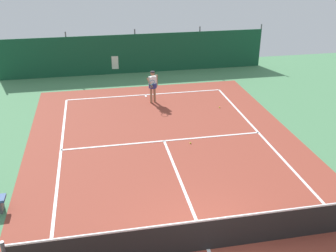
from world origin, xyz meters
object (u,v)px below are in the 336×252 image
Objects in this scene: tennis_net at (209,234)px; parked_car at (106,52)px; tennis_ball_midcourt at (220,107)px; tennis_ball_near_player at (190,143)px; tennis_player at (153,85)px.

parked_car is at bearing 95.47° from tennis_net.
tennis_ball_near_player is at bearing -124.28° from tennis_ball_midcourt.
tennis_player is at bearing 88.76° from tennis_net.
tennis_player is 7.61m from parked_car.
tennis_player is (0.23, 10.74, 0.45)m from tennis_net.
tennis_net is 6.17× the size of tennis_player.
tennis_ball_near_player is (0.77, -4.76, -0.93)m from tennis_player.
tennis_net is 10.75m from tennis_player.
tennis_net is 153.33× the size of tennis_ball_midcourt.
tennis_ball_near_player and tennis_ball_midcourt have the same top height.
tennis_net is at bearing -77.73° from parked_car.
tennis_net is at bearing 68.83° from tennis_player.
tennis_player is 0.37× the size of parked_car.
tennis_ball_midcourt is (3.11, -1.33, -0.93)m from tennis_player.
tennis_ball_midcourt is (2.34, 3.43, 0.00)m from tennis_ball_near_player.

